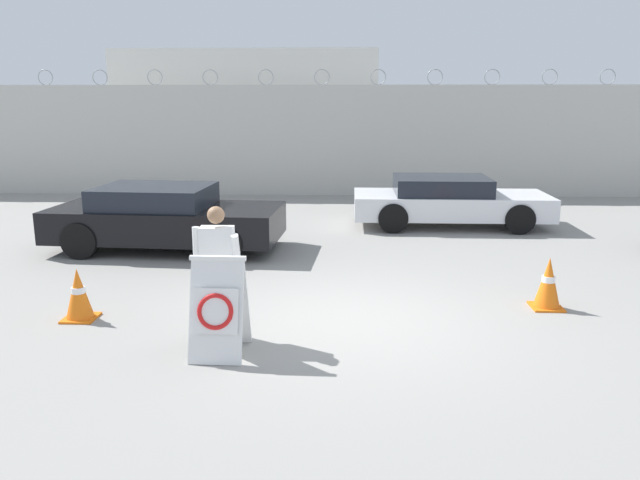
# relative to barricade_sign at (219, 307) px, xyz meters

# --- Properties ---
(ground_plane) EXTENTS (90.00, 90.00, 0.00)m
(ground_plane) POSITION_rel_barricade_sign_xyz_m (1.61, 1.18, -0.59)
(ground_plane) COLOR gray
(perimeter_wall) EXTENTS (36.00, 0.30, 3.77)m
(perimeter_wall) POSITION_rel_barricade_sign_xyz_m (1.61, 12.33, 1.07)
(perimeter_wall) COLOR beige
(perimeter_wall) RESTS_ON ground_plane
(building_block) EXTENTS (9.00, 5.57, 4.53)m
(building_block) POSITION_rel_barricade_sign_xyz_m (-1.95, 17.09, 1.67)
(building_block) COLOR silver
(building_block) RESTS_ON ground_plane
(barricade_sign) EXTENTS (0.66, 0.75, 1.19)m
(barricade_sign) POSITION_rel_barricade_sign_xyz_m (0.00, 0.00, 0.00)
(barricade_sign) COLOR white
(barricade_sign) RESTS_ON ground_plane
(security_guard) EXTENTS (0.61, 0.37, 1.67)m
(security_guard) POSITION_rel_barricade_sign_xyz_m (-0.12, 0.61, 0.32)
(security_guard) COLOR #232838
(security_guard) RESTS_ON ground_plane
(traffic_cone_near) EXTENTS (0.43, 0.43, 0.71)m
(traffic_cone_near) POSITION_rel_barricade_sign_xyz_m (-2.15, 1.12, -0.24)
(traffic_cone_near) COLOR orange
(traffic_cone_near) RESTS_ON ground_plane
(traffic_cone_mid) EXTENTS (0.43, 0.43, 0.75)m
(traffic_cone_mid) POSITION_rel_barricade_sign_xyz_m (4.37, 1.83, -0.22)
(traffic_cone_mid) COLOR orange
(traffic_cone_mid) RESTS_ON ground_plane
(parked_car_front_coupe) EXTENTS (4.57, 2.22, 1.27)m
(parked_car_front_coupe) POSITION_rel_barricade_sign_xyz_m (-2.08, 5.12, 0.05)
(parked_car_front_coupe) COLOR black
(parked_car_front_coupe) RESTS_ON ground_plane
(parked_car_rear_sedan) EXTENTS (4.50, 1.94, 1.15)m
(parked_car_rear_sedan) POSITION_rel_barricade_sign_xyz_m (3.89, 7.67, -0.00)
(parked_car_rear_sedan) COLOR black
(parked_car_rear_sedan) RESTS_ON ground_plane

